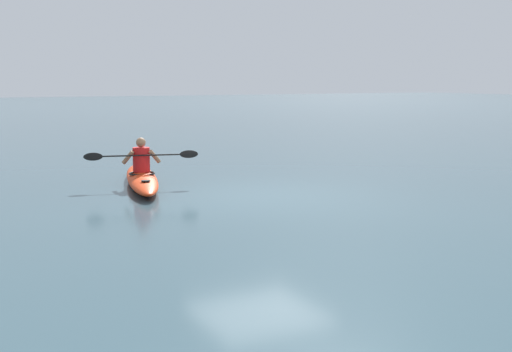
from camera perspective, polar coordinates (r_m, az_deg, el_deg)
name	(u,v)px	position (r m, az deg, el deg)	size (l,w,h in m)	color
ground_plane	(259,195)	(12.98, 0.25, -1.71)	(160.00, 160.00, 0.00)	#334C56
kayak	(142,179)	(14.36, -10.01, -0.22)	(1.71, 4.24, 0.31)	red
kayaker	(141,157)	(14.27, -10.05, 1.62)	(2.35, 0.71, 0.75)	red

